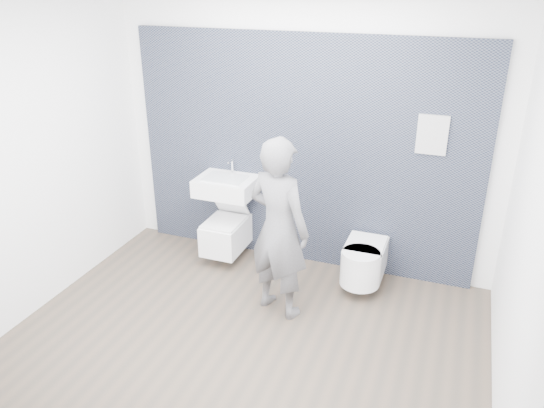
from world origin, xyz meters
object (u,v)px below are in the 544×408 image
at_px(washbasin, 226,186).
at_px(toilet_square, 226,233).
at_px(toilet_rounded, 363,262).
at_px(visitor, 279,228).

height_order(washbasin, toilet_square, washbasin).
distance_m(toilet_square, toilet_rounded, 1.52).
relative_size(toilet_rounded, visitor, 0.39).
bearing_deg(washbasin, toilet_rounded, -3.92).
xyz_separation_m(washbasin, toilet_square, (0.00, -0.05, -0.53)).
distance_m(washbasin, visitor, 1.14).
bearing_deg(visitor, washbasin, -23.41).
bearing_deg(visitor, toilet_square, -21.51).
relative_size(washbasin, toilet_rounded, 0.93).
bearing_deg(toilet_square, visitor, -39.22).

